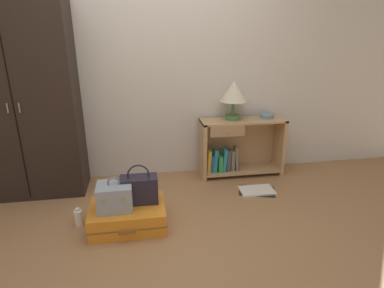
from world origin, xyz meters
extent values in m
plane|color=#9E7047|center=(0.00, 0.00, 0.00)|extent=(9.00, 9.00, 0.00)
cube|color=beige|center=(0.00, 1.50, 1.30)|extent=(6.40, 0.10, 2.60)
cube|color=black|center=(-1.27, 1.20, 0.96)|extent=(1.03, 0.45, 1.92)
cube|color=black|center=(-1.27, 0.98, 0.96)|extent=(0.01, 0.01, 1.82)
cylinder|color=gray|center=(-1.32, 0.97, 0.96)|extent=(0.01, 0.01, 0.09)
cylinder|color=gray|center=(-1.22, 0.97, 0.96)|extent=(0.01, 0.01, 0.09)
cube|color=tan|center=(0.53, 1.27, 0.33)|extent=(0.04, 0.30, 0.66)
cube|color=tan|center=(1.45, 1.27, 0.33)|extent=(0.04, 0.30, 0.66)
cube|color=tan|center=(0.99, 1.27, 0.65)|extent=(0.96, 0.30, 0.02)
cube|color=tan|center=(0.99, 1.27, 0.06)|extent=(0.88, 0.30, 0.02)
cube|color=tan|center=(0.99, 1.41, 0.33)|extent=(0.88, 0.01, 0.64)
cube|color=#A68259|center=(0.77, 1.13, 0.58)|extent=(0.38, 0.02, 0.12)
sphere|color=#9E844C|center=(0.77, 1.11, 0.58)|extent=(0.02, 0.02, 0.02)
cube|color=gold|center=(0.60, 1.25, 0.19)|extent=(0.05, 0.10, 0.26)
cube|color=#2D51B2|center=(0.63, 1.25, 0.17)|extent=(0.03, 0.10, 0.20)
cube|color=teal|center=(0.67, 1.25, 0.20)|extent=(0.06, 0.09, 0.27)
cube|color=green|center=(0.73, 1.25, 0.16)|extent=(0.05, 0.13, 0.19)
cube|color=teal|center=(0.78, 1.25, 0.20)|extent=(0.06, 0.11, 0.27)
cube|color=#4C474C|center=(0.83, 1.25, 0.19)|extent=(0.05, 0.09, 0.25)
cube|color=#726659|center=(0.87, 1.25, 0.19)|extent=(0.04, 0.10, 0.25)
cube|color=#726659|center=(0.92, 1.25, 0.21)|extent=(0.05, 0.11, 0.29)
cylinder|color=#4C7542|center=(0.87, 1.30, 0.69)|extent=(0.17, 0.17, 0.05)
cylinder|color=#4C7542|center=(0.87, 1.30, 0.79)|extent=(0.04, 0.04, 0.16)
cone|color=beige|center=(0.87, 1.30, 0.98)|extent=(0.30, 0.30, 0.22)
cylinder|color=slate|center=(1.28, 1.31, 0.68)|extent=(0.16, 0.16, 0.04)
cube|color=orange|center=(-0.30, 0.39, 0.10)|extent=(0.64, 0.45, 0.20)
cube|color=brown|center=(-0.30, 0.39, 0.10)|extent=(0.65, 0.46, 0.01)
cube|color=brown|center=(-0.30, 0.15, 0.10)|extent=(0.14, 0.02, 0.03)
cube|color=#8E99A3|center=(-0.40, 0.36, 0.31)|extent=(0.29, 0.24, 0.22)
torus|color=slate|center=(-0.40, 0.36, 0.44)|extent=(0.11, 0.02, 0.11)
cube|color=tan|center=(-0.48, 0.24, 0.35)|extent=(0.02, 0.01, 0.02)
cube|color=tan|center=(-0.32, 0.24, 0.35)|extent=(0.02, 0.01, 0.02)
cube|color=#231E2D|center=(-0.19, 0.44, 0.32)|extent=(0.32, 0.16, 0.24)
torus|color=#231E2D|center=(-0.19, 0.44, 0.46)|extent=(0.19, 0.01, 0.19)
cylinder|color=white|center=(-0.73, 0.47, 0.07)|extent=(0.07, 0.07, 0.14)
cylinder|color=silver|center=(-0.73, 0.47, 0.15)|extent=(0.04, 0.04, 0.02)
cube|color=white|center=(1.03, 0.81, 0.01)|extent=(0.36, 0.23, 0.02)
cube|color=black|center=(1.03, 0.81, 0.00)|extent=(0.43, 0.35, 0.01)
camera|label=1|loc=(-0.15, -2.13, 1.66)|focal=30.59mm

